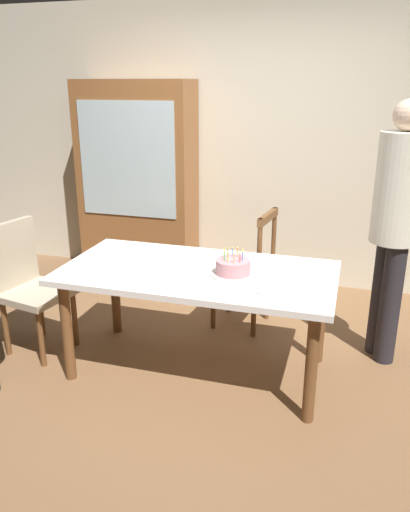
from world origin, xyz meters
The scene contains 14 objects.
ground centered at (0.00, 0.00, 0.00)m, with size 6.40×6.40×0.00m, color brown.
back_wall centered at (0.00, 1.85, 1.30)m, with size 6.40×0.10×2.60m, color beige.
dining_table centered at (0.00, 0.00, 0.65)m, with size 1.76×0.90×0.73m.
birthday_cake centered at (0.24, -0.02, 0.78)m, with size 0.28×0.28×0.17m.
plate_near_celebrant centered at (-0.48, -0.20, 0.74)m, with size 0.22×0.22×0.01m, color white.
plate_far_side centered at (-0.09, 0.20, 0.74)m, with size 0.22×0.22×0.01m, color white.
plate_near_guest centered at (0.53, -0.20, 0.74)m, with size 0.22×0.22×0.01m, color white.
fork_near_celebrant centered at (-0.64, -0.20, 0.73)m, with size 0.18×0.02×0.01m, color silver.
fork_far_side centered at (-0.25, 0.21, 0.73)m, with size 0.18×0.02×0.01m, color silver.
fork_near_guest centered at (0.37, -0.20, 0.73)m, with size 0.18×0.02×0.01m, color silver.
chair_spindle_back centered at (0.15, 0.76, 0.46)m, with size 0.49×0.49×0.95m.
chair_upholstered centered at (-1.27, -0.05, 0.53)m, with size 0.52×0.52×0.95m.
person_guest centered at (1.20, 0.55, 1.02)m, with size 0.32×0.32×1.78m.
china_cabinet centered at (-1.10, 1.56, 0.95)m, with size 1.10×0.45×1.90m.
Camera 1 is at (0.91, -2.88, 1.88)m, focal length 35.26 mm.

